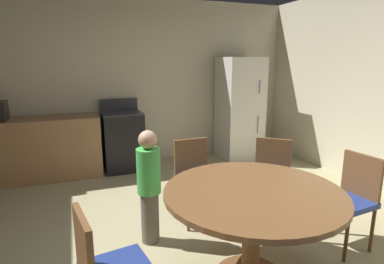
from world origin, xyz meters
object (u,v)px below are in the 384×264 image
Objects in this scene: oven_range at (123,140)px; dining_table at (253,208)px; refrigerator at (239,108)px; chair_northeast at (271,174)px; chair_east at (351,195)px; chair_north at (195,175)px; person_child at (149,184)px.

dining_table is at bearing -80.31° from oven_range.
refrigerator reaches higher than chair_northeast.
chair_northeast is at bearing -68.65° from chair_east.
chair_north is 1.00× the size of chair_east.
oven_range reaches higher than chair_northeast.
oven_range is at bearing -168.08° from chair_north.
chair_northeast is at bearing 54.10° from person_child.
chair_east is (1.11, 0.11, -0.11)m from dining_table.
refrigerator is at bearing -1.51° from oven_range.
oven_range is at bearing 99.69° from dining_table.
chair_north reaches higher than dining_table.
dining_table is 1.02m from person_child.
dining_table is at bearing 0.00° from chair_east.
person_child is at bearing -28.31° from chair_east.
dining_table is (-1.53, -2.98, -0.27)m from refrigerator.
oven_range is 2.09m from refrigerator.
refrigerator reaches higher than oven_range.
refrigerator reaches higher than chair_north.
chair_north is (0.48, -1.93, 0.03)m from oven_range.
refrigerator is at bearing -158.63° from chair_northeast.
refrigerator is at bearing 62.91° from dining_table.
oven_range is 3.08m from dining_table.
chair_north is at bearing -68.22° from chair_northeast.
chair_northeast is (0.78, -0.28, 0.00)m from chair_north.
chair_northeast is at bearing 48.48° from dining_table.
chair_north is at bearing -129.88° from refrigerator.
oven_range is 1.01× the size of person_child.
refrigerator is 2.02× the size of chair_north.
oven_range is 1.26× the size of chair_east.
refrigerator is 2.47m from chair_north.
refrigerator is 2.02× the size of chair_northeast.
chair_northeast is 1.34m from person_child.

